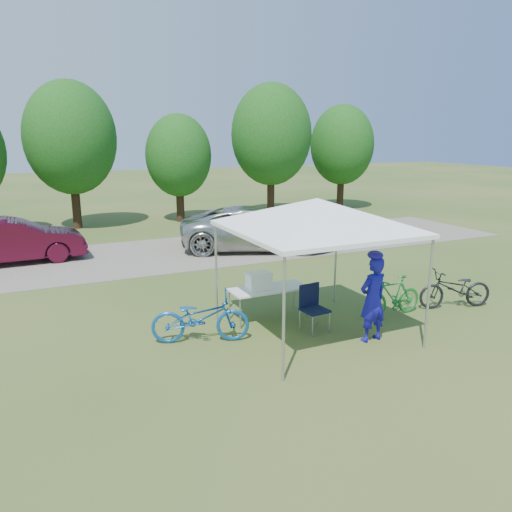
{
  "coord_description": "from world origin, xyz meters",
  "views": [
    {
      "loc": [
        -5.04,
        -8.0,
        3.89
      ],
      "look_at": [
        -0.34,
        2.0,
        1.2
      ],
      "focal_mm": 35.0,
      "sensor_mm": 36.0,
      "label": 1
    }
  ],
  "objects": [
    {
      "name": "folding_chair",
      "position": [
        0.08,
        0.21,
        0.56
      ],
      "size": [
        0.53,
        0.54,
        0.94
      ],
      "rotation": [
        0.0,
        0.0,
        0.1
      ],
      "color": "black",
      "rests_on": "ground"
    },
    {
      "name": "gravel_strip",
      "position": [
        0.0,
        8.0,
        0.01
      ],
      "size": [
        24.0,
        5.0,
        0.02
      ],
      "primitive_type": "cube",
      "color": "gray",
      "rests_on": "ground"
    },
    {
      "name": "canopy",
      "position": [
        0.0,
        0.0,
        2.65
      ],
      "size": [
        4.53,
        4.53,
        3.0
      ],
      "color": "#A5A5AA",
      "rests_on": "ground"
    },
    {
      "name": "treeline",
      "position": [
        -0.29,
        14.05,
        3.53
      ],
      "size": [
        24.89,
        4.28,
        6.3
      ],
      "color": "#382314",
      "rests_on": "ground"
    },
    {
      "name": "bike_dark",
      "position": [
        3.75,
        -0.06,
        0.45
      ],
      "size": [
        1.83,
        1.06,
        0.91
      ],
      "primitive_type": "imported",
      "rotation": [
        0.0,
        0.0,
        -1.85
      ],
      "color": "black",
      "rests_on": "ground"
    },
    {
      "name": "sedan",
      "position": [
        -5.44,
        8.8,
        0.71
      ],
      "size": [
        4.25,
        1.59,
        1.39
      ],
      "primitive_type": "imported",
      "rotation": [
        0.0,
        0.0,
        1.6
      ],
      "color": "#490C20",
      "rests_on": "gravel_strip"
    },
    {
      "name": "bike_blue",
      "position": [
        -2.18,
        0.58,
        0.49
      ],
      "size": [
        1.98,
        1.23,
        0.98
      ],
      "primitive_type": "imported",
      "rotation": [
        0.0,
        0.0,
        1.23
      ],
      "color": "#1255A5",
      "rests_on": "ground"
    },
    {
      "name": "ground",
      "position": [
        0.0,
        0.0,
        0.0
      ],
      "size": [
        100.0,
        100.0,
        0.0
      ],
      "primitive_type": "plane",
      "color": "#2D5119",
      "rests_on": "ground"
    },
    {
      "name": "folding_table",
      "position": [
        -0.44,
        1.15,
        0.65
      ],
      "size": [
        1.68,
        0.7,
        0.69
      ],
      "color": "white",
      "rests_on": "ground"
    },
    {
      "name": "minivan",
      "position": [
        2.25,
        7.34,
        0.76
      ],
      "size": [
        5.84,
        4.33,
        1.47
      ],
      "primitive_type": "imported",
      "rotation": [
        0.0,
        0.0,
        1.17
      ],
      "color": "beige",
      "rests_on": "gravel_strip"
    },
    {
      "name": "ice_cream_cup",
      "position": [
        -0.08,
        1.1,
        0.72
      ],
      "size": [
        0.07,
        0.07,
        0.05
      ],
      "primitive_type": "cylinder",
      "color": "yellow",
      "rests_on": "folding_table"
    },
    {
      "name": "cyclist",
      "position": [
        0.83,
        -0.76,
        0.84
      ],
      "size": [
        0.65,
        0.46,
        1.67
      ],
      "primitive_type": "imported",
      "rotation": [
        0.0,
        0.0,
        3.25
      ],
      "color": "#1614A4",
      "rests_on": "ground"
    },
    {
      "name": "bike_green",
      "position": [
        2.1,
        0.13,
        0.45
      ],
      "size": [
        1.5,
        0.44,
        0.9
      ],
      "primitive_type": "imported",
      "rotation": [
        0.0,
        0.0,
        -1.56
      ],
      "color": "#1C7F2F",
      "rests_on": "ground"
    },
    {
      "name": "cooler",
      "position": [
        -0.68,
        1.15,
        0.88
      ],
      "size": [
        0.51,
        0.35,
        0.37
      ],
      "color": "white",
      "rests_on": "folding_table"
    }
  ]
}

